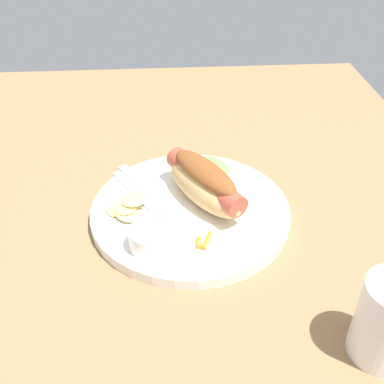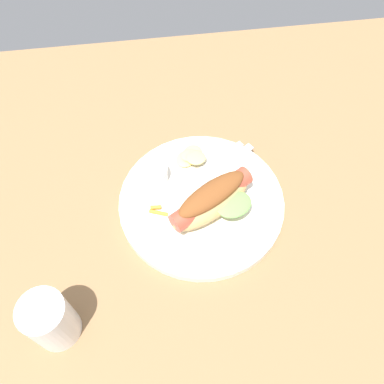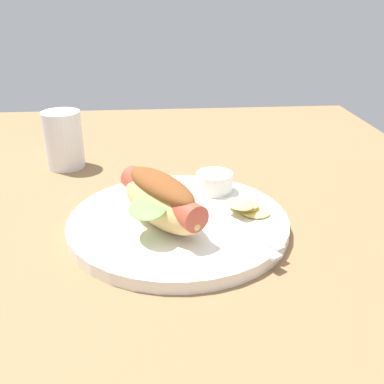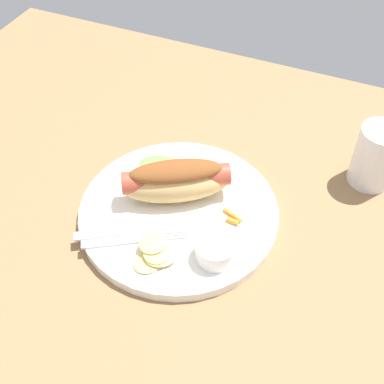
{
  "view_description": "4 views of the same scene",
  "coord_description": "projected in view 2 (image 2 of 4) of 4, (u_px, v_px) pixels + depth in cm",
  "views": [
    {
      "loc": [
        -48.81,
        1.93,
        42.96
      ],
      "look_at": [
        2.32,
        -1.64,
        4.98
      ],
      "focal_mm": 43.51,
      "sensor_mm": 36.0,
      "label": 1
    },
    {
      "loc": [
        -3.34,
        -37.35,
        61.91
      ],
      "look_at": [
        1.5,
        -2.32,
        5.91
      ],
      "focal_mm": 38.31,
      "sensor_mm": 36.0,
      "label": 2
    },
    {
      "loc": [
        55.14,
        -4.05,
        28.8
      ],
      "look_at": [
        3.47,
        0.32,
        5.2
      ],
      "focal_mm": 42.37,
      "sensor_mm": 36.0,
      "label": 3
    },
    {
      "loc": [
        -16.88,
        40.99,
        55.91
      ],
      "look_at": [
        1.31,
        -1.74,
        5.7
      ],
      "focal_mm": 47.14,
      "sensor_mm": 36.0,
      "label": 4
    }
  ],
  "objects": [
    {
      "name": "chips_pile",
      "position": [
        191.0,
        156.0,
        0.74
      ],
      "size": [
        6.59,
        6.81,
        2.17
      ],
      "color": "#E6CE71",
      "rests_on": "plate"
    },
    {
      "name": "ground_plane",
      "position": [
        182.0,
        202.0,
        0.73
      ],
      "size": [
        120.0,
        90.0,
        1.8
      ],
      "primitive_type": "cube",
      "color": "olive"
    },
    {
      "name": "knife",
      "position": [
        225.0,
        165.0,
        0.74
      ],
      "size": [
        11.8,
        8.34,
        0.36
      ],
      "primitive_type": "cube",
      "rotation": [
        0.0,
        0.0,
        3.72
      ],
      "color": "silver",
      "rests_on": "plate"
    },
    {
      "name": "drinking_cup",
      "position": [
        50.0,
        320.0,
        0.56
      ],
      "size": [
        6.49,
        6.49,
        9.77
      ],
      "primitive_type": "cylinder",
      "color": "white",
      "rests_on": "ground_plane"
    },
    {
      "name": "hot_dog",
      "position": [
        212.0,
        200.0,
        0.67
      ],
      "size": [
        16.16,
        12.69,
        6.37
      ],
      "rotation": [
        0.0,
        0.0,
        3.67
      ],
      "color": "tan",
      "rests_on": "plate"
    },
    {
      "name": "sauce_ramekin",
      "position": [
        153.0,
        173.0,
        0.72
      ],
      "size": [
        5.27,
        5.27,
        2.8
      ],
      "primitive_type": "cylinder",
      "color": "white",
      "rests_on": "plate"
    },
    {
      "name": "plate",
      "position": [
        201.0,
        202.0,
        0.71
      ],
      "size": [
        28.45,
        28.45,
        1.6
      ],
      "primitive_type": "cylinder",
      "color": "white",
      "rests_on": "ground_plane"
    },
    {
      "name": "fork",
      "position": [
        214.0,
        162.0,
        0.75
      ],
      "size": [
        12.91,
        8.39,
        0.4
      ],
      "rotation": [
        0.0,
        0.0,
        3.68
      ],
      "color": "silver",
      "rests_on": "plate"
    },
    {
      "name": "carrot_garnish",
      "position": [
        157.0,
        210.0,
        0.69
      ],
      "size": [
        3.19,
        2.39,
        0.74
      ],
      "color": "orange",
      "rests_on": "plate"
    }
  ]
}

